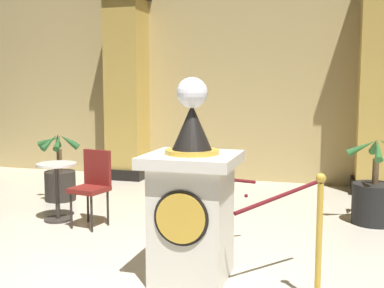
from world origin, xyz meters
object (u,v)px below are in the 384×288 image
(stanchion_near, at_px, (318,258))
(potted_palm_right, at_px, (374,199))
(cafe_chair_red, at_px, (93,181))
(stanchion_far, at_px, (195,208))
(potted_palm_left, at_px, (60,178))
(pedestal_clock, at_px, (192,202))
(cafe_table, at_px, (57,184))

(stanchion_near, bearing_deg, potted_palm_right, 76.14)
(stanchion_near, distance_m, cafe_chair_red, 3.17)
(stanchion_far, relative_size, potted_palm_right, 0.91)
(stanchion_far, bearing_deg, stanchion_near, -43.21)
(stanchion_far, height_order, cafe_chair_red, stanchion_far)
(stanchion_far, bearing_deg, potted_palm_left, 154.00)
(potted_palm_left, bearing_deg, pedestal_clock, -39.98)
(potted_palm_left, height_order, cafe_chair_red, potted_palm_left)
(stanchion_near, bearing_deg, stanchion_far, 136.79)
(stanchion_near, height_order, stanchion_far, stanchion_near)
(cafe_table, height_order, cafe_chair_red, cafe_chair_red)
(pedestal_clock, relative_size, cafe_chair_red, 1.92)
(potted_palm_left, relative_size, cafe_table, 1.42)
(pedestal_clock, xyz_separation_m, stanchion_far, (-0.29, 1.13, -0.36))
(pedestal_clock, distance_m, cafe_table, 2.63)
(stanchion_near, bearing_deg, pedestal_clock, 170.13)
(stanchion_near, relative_size, cafe_chair_red, 1.12)
(cafe_table, bearing_deg, pedestal_clock, -31.19)
(cafe_chair_red, bearing_deg, stanchion_far, -6.01)
(pedestal_clock, bearing_deg, cafe_chair_red, 142.61)
(stanchion_near, xyz_separation_m, potted_palm_right, (0.63, 2.57, -0.05))
(potted_palm_right, distance_m, cafe_table, 4.12)
(pedestal_clock, relative_size, stanchion_near, 1.71)
(stanchion_far, relative_size, cafe_table, 1.36)
(stanchion_far, relative_size, cafe_chair_red, 1.08)
(potted_palm_right, bearing_deg, potted_palm_left, -179.99)
(stanchion_near, height_order, potted_palm_left, potted_palm_left)
(cafe_chair_red, bearing_deg, cafe_table, 172.36)
(pedestal_clock, xyz_separation_m, potted_palm_left, (-2.83, 2.37, -0.37))
(cafe_chair_red, bearing_deg, potted_palm_right, 17.63)
(potted_palm_left, height_order, potted_palm_right, potted_palm_right)
(potted_palm_right, height_order, cafe_table, potted_palm_right)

